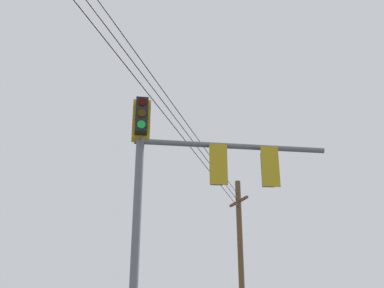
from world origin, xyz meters
name	(u,v)px	position (x,y,z in m)	size (l,w,h in m)	color
signal_mast_assembly	(180,180)	(0.95, 0.81, 5.06)	(4.74, 2.26, 7.07)	slate
utility_pole_wooden	(241,262)	(0.80, 13.29, 4.43)	(1.23, 1.89, 8.59)	brown
overhead_wire_span	(122,48)	(-0.05, -0.82, 7.89)	(1.71, 28.23, 1.50)	black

